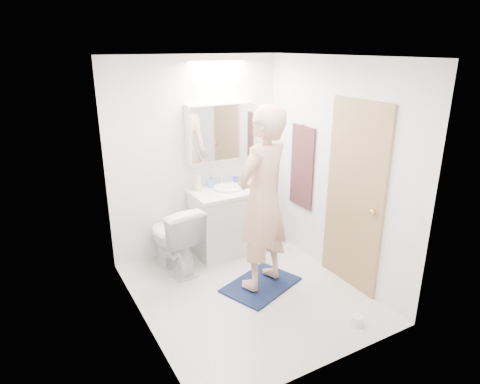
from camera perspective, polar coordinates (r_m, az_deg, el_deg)
floor at (r=4.60m, az=1.01°, el=-13.46°), size 2.50×2.50×0.00m
ceiling at (r=3.86m, az=1.23°, el=17.97°), size 2.50×2.50×0.00m
wall_back at (r=5.15m, az=-5.97°, el=4.73°), size 2.50×0.00×2.50m
wall_front at (r=3.14m, az=12.78°, el=-5.54°), size 2.50×0.00×2.50m
wall_left at (r=3.67m, az=-13.87°, el=-1.85°), size 0.00×2.50×2.50m
wall_right at (r=4.70m, az=12.77°, el=2.93°), size 0.00×2.50×2.50m
vanity_cabinet at (r=5.29m, az=-1.43°, el=-4.05°), size 0.90×0.55×0.78m
countertop at (r=5.14m, az=-1.47°, el=0.14°), size 0.95×0.58×0.04m
sink_basin at (r=5.15m, az=-1.63°, el=0.61°), size 0.36×0.36×0.03m
faucet at (r=5.29m, az=-2.60°, el=1.85°), size 0.02×0.02×0.16m
medicine_cabinet at (r=5.14m, az=-2.65°, el=8.22°), size 0.88×0.14×0.70m
mirror_panel at (r=5.07m, az=-2.26°, el=8.07°), size 0.84×0.01×0.66m
toilet at (r=4.90m, az=-9.06°, el=-6.14°), size 0.54×0.84×0.81m
bath_rug at (r=4.70m, az=2.86°, el=-12.51°), size 0.94×0.80×0.02m
person at (r=4.26m, az=3.08°, el=-1.03°), size 0.82×0.68×1.93m
door at (r=4.51m, az=15.32°, el=-0.68°), size 0.04×0.80×2.00m
door_knob at (r=4.31m, az=17.63°, el=-2.59°), size 0.06×0.06×0.06m
towel at (r=5.12m, az=8.43°, el=3.38°), size 0.02×0.42×1.00m
towel_hook at (r=5.00m, az=8.61°, el=9.10°), size 0.07×0.02×0.02m
soap_bottle_a at (r=5.08m, az=-5.83°, el=1.50°), size 0.11×0.11×0.25m
soap_bottle_b at (r=5.20m, az=-3.90°, el=1.51°), size 0.11×0.11×0.16m
toothbrush_cup at (r=5.34m, az=-0.53°, el=1.59°), size 0.12×0.12×0.08m
toilet_paper_roll at (r=4.26m, az=15.65°, el=-16.50°), size 0.11×0.11×0.10m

